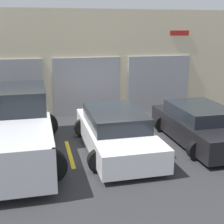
{
  "coord_description": "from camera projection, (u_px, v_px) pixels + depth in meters",
  "views": [
    {
      "loc": [
        -2.27,
        -10.31,
        3.73
      ],
      "look_at": [
        0.0,
        -0.86,
        1.1
      ],
      "focal_mm": 50.0,
      "sensor_mm": 36.0,
      "label": 1
    }
  ],
  "objects": [
    {
      "name": "shophouse_building",
      "position": [
        90.0,
        64.0,
        13.67
      ],
      "size": [
        14.66,
        0.68,
        4.5
      ],
      "color": "beige",
      "rests_on": "ground"
    },
    {
      "name": "pickup_truck",
      "position": [
        19.0,
        127.0,
        9.34
      ],
      "size": [
        2.48,
        5.52,
        1.86
      ],
      "color": "silver",
      "rests_on": "ground"
    },
    {
      "name": "sedan_white",
      "position": [
        116.0,
        131.0,
        9.76
      ],
      "size": [
        2.26,
        4.66,
        1.26
      ],
      "color": "white",
      "rests_on": "ground"
    },
    {
      "name": "ground_plane",
      "position": [
        106.0,
        136.0,
        11.16
      ],
      "size": [
        28.0,
        28.0,
        0.0
      ],
      "primitive_type": "plane",
      "color": "#2D2D30"
    },
    {
      "name": "parking_stripe_left",
      "position": [
        70.0,
        153.0,
        9.56
      ],
      "size": [
        0.12,
        2.2,
        0.01
      ],
      "primitive_type": "cube",
      "color": "gold",
      "rests_on": "ground"
    },
    {
      "name": "sedan_side",
      "position": [
        200.0,
        125.0,
        10.41
      ],
      "size": [
        2.21,
        4.28,
        1.24
      ],
      "color": "black",
      "rests_on": "ground"
    },
    {
      "name": "parking_stripe_centre",
      "position": [
        159.0,
        145.0,
        10.21
      ],
      "size": [
        0.12,
        2.2,
        0.01
      ],
      "primitive_type": "cube",
      "color": "gold",
      "rests_on": "ground"
    }
  ]
}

